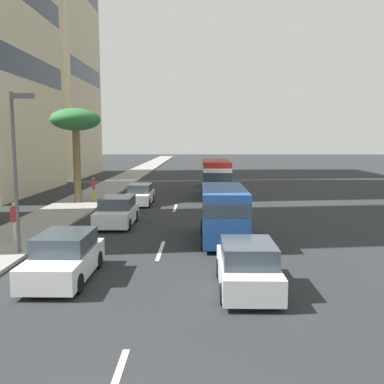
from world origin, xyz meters
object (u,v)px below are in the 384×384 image
object	(u,v)px
minibus_third	(216,177)
pedestrian_mid_block	(93,187)
car_sixth	(247,267)
palm_tree	(76,123)
car_lead	(64,257)
car_fifth	(117,212)
pedestrian_near_lamp	(15,219)
street_lamp	(17,155)
car_fourth	(140,195)
car_seventh	(211,179)
van_second	(223,211)

from	to	relation	value
minibus_third	pedestrian_mid_block	distance (m)	10.21
car_sixth	palm_tree	size ratio (longest dim) A/B	0.58
car_lead	car_sixth	world-z (taller)	car_sixth
car_fifth	car_sixth	bearing A→B (deg)	31.28
car_sixth	palm_tree	distance (m)	21.48
pedestrian_near_lamp	street_lamp	size ratio (longest dim) A/B	0.27
minibus_third	car_fifth	bearing A→B (deg)	153.37
pedestrian_near_lamp	pedestrian_mid_block	distance (m)	12.90
car_lead	car_fourth	distance (m)	16.80
car_fifth	minibus_third	bearing A→B (deg)	153.37
car_lead	palm_tree	xyz separation A→B (m)	(16.91, 4.39, 5.30)
car_fourth	pedestrian_near_lamp	distance (m)	12.55
car_fourth	car_seventh	bearing A→B (deg)	154.96
car_sixth	pedestrian_mid_block	size ratio (longest dim) A/B	2.26
car_lead	van_second	distance (m)	8.12
pedestrian_mid_block	car_seventh	bearing A→B (deg)	130.35
palm_tree	car_lead	bearing A→B (deg)	-165.44
car_sixth	car_fifth	bearing A→B (deg)	31.28
minibus_third	car_seventh	xyz separation A→B (m)	(7.67, 0.15, -0.91)
van_second	car_fourth	xyz separation A→B (m)	(11.20, 5.56, -0.74)
car_fifth	car_seventh	distance (m)	20.68
minibus_third	pedestrian_mid_block	world-z (taller)	minibus_third
minibus_third	pedestrian_mid_block	size ratio (longest dim) A/B	3.68
pedestrian_mid_block	street_lamp	bearing A→B (deg)	-6.54
van_second	pedestrian_near_lamp	distance (m)	9.77
car_seventh	palm_tree	bearing A→B (deg)	139.36
car_seventh	pedestrian_near_lamp	world-z (taller)	pedestrian_near_lamp
minibus_third	car_fourth	distance (m)	7.46
street_lamp	van_second	bearing A→B (deg)	-72.49
car_fifth	pedestrian_near_lamp	distance (m)	5.79
car_sixth	car_seventh	world-z (taller)	car_seventh
pedestrian_near_lamp	car_sixth	bearing A→B (deg)	-89.10
van_second	minibus_third	size ratio (longest dim) A/B	0.81
palm_tree	street_lamp	bearing A→B (deg)	-173.24
minibus_third	car_fourth	size ratio (longest dim) A/B	1.56
minibus_third	palm_tree	distance (m)	12.23
minibus_third	car_seventh	size ratio (longest dim) A/B	1.45
van_second	palm_tree	size ratio (longest dim) A/B	0.76
van_second	car_fourth	world-z (taller)	van_second
minibus_third	car_fourth	world-z (taller)	minibus_third
van_second	minibus_third	distance (m)	15.74
car_lead	pedestrian_mid_block	size ratio (longest dim) A/B	2.39
pedestrian_mid_block	car_sixth	bearing A→B (deg)	17.87
pedestrian_near_lamp	pedestrian_mid_block	xyz separation A→B (m)	(12.89, -0.43, -0.01)
car_sixth	pedestrian_near_lamp	xyz separation A→B (m)	(5.97, 10.13, 0.39)
car_fifth	van_second	bearing A→B (deg)	58.18
car_fifth	car_seventh	world-z (taller)	car_seventh
car_seventh	pedestrian_mid_block	world-z (taller)	pedestrian_mid_block
pedestrian_mid_block	street_lamp	xyz separation A→B (m)	(-14.98, -0.73, 3.08)
car_sixth	street_lamp	world-z (taller)	street_lamp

